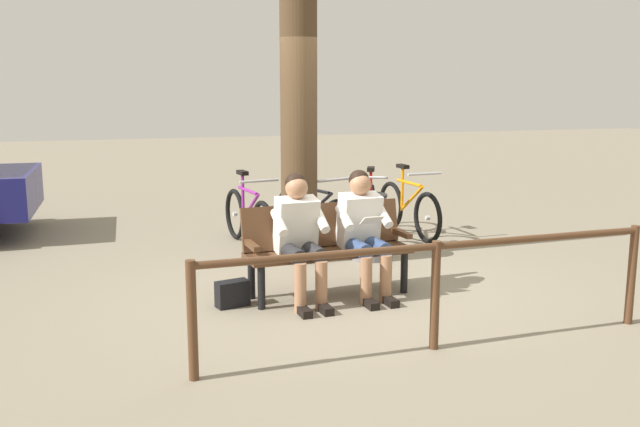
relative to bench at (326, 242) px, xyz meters
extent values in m
plane|color=gray|center=(-0.24, -0.08, -0.51)|extent=(40.00, 40.00, 0.00)
cube|color=#51331E|center=(-0.01, 0.08, -0.08)|extent=(1.63, 0.56, 0.05)
cube|color=#51331E|center=(0.01, -0.11, 0.15)|extent=(1.61, 0.25, 0.42)
cube|color=#51331E|center=(-0.76, 0.02, 0.05)|extent=(0.09, 0.40, 0.05)
cube|color=#51331E|center=(0.75, 0.14, 0.05)|extent=(0.09, 0.40, 0.05)
cylinder|color=black|center=(-0.74, 0.20, -0.31)|extent=(0.07, 0.07, 0.40)
cylinder|color=black|center=(0.70, 0.30, -0.31)|extent=(0.07, 0.07, 0.40)
cylinder|color=black|center=(-0.71, -0.14, -0.31)|extent=(0.07, 0.07, 0.40)
cylinder|color=black|center=(0.72, -0.04, -0.31)|extent=(0.07, 0.07, 0.40)
cube|color=white|center=(-0.32, 0.04, 0.20)|extent=(0.40, 0.33, 0.55)
sphere|color=#A87554|center=(-0.32, 0.06, 0.56)|extent=(0.21, 0.21, 0.21)
sphere|color=black|center=(-0.32, 0.03, 0.59)|extent=(0.20, 0.20, 0.20)
cylinder|color=#334772|center=(-0.44, 0.23, -0.02)|extent=(0.18, 0.41, 0.15)
cylinder|color=#A87554|center=(-0.45, 0.43, -0.28)|extent=(0.11, 0.11, 0.45)
cube|color=black|center=(-0.46, 0.53, -0.47)|extent=(0.11, 0.23, 0.07)
cylinder|color=white|center=(-0.53, 0.14, 0.27)|extent=(0.11, 0.31, 0.23)
cylinder|color=#334772|center=(-0.24, 0.24, -0.02)|extent=(0.18, 0.41, 0.15)
cylinder|color=#A87554|center=(-0.25, 0.44, -0.28)|extent=(0.11, 0.11, 0.45)
cube|color=black|center=(-0.26, 0.54, -0.47)|extent=(0.11, 0.23, 0.07)
cylinder|color=white|center=(-0.13, 0.17, 0.27)|extent=(0.11, 0.31, 0.23)
cube|color=silver|center=(-0.34, 0.34, 0.26)|extent=(0.21, 0.13, 0.09)
cube|color=white|center=(0.32, 0.08, 0.20)|extent=(0.40, 0.33, 0.55)
sphere|color=#A87554|center=(0.31, 0.10, 0.56)|extent=(0.21, 0.21, 0.21)
sphere|color=black|center=(0.32, 0.07, 0.59)|extent=(0.20, 0.20, 0.20)
cylinder|color=#262628|center=(0.20, 0.28, -0.02)|extent=(0.18, 0.41, 0.15)
cylinder|color=#A87554|center=(0.19, 0.48, -0.28)|extent=(0.11, 0.11, 0.45)
cube|color=black|center=(0.18, 0.58, -0.47)|extent=(0.11, 0.23, 0.07)
cylinder|color=white|center=(0.11, 0.19, 0.27)|extent=(0.11, 0.31, 0.23)
cylinder|color=#262628|center=(0.40, 0.29, -0.02)|extent=(0.18, 0.41, 0.15)
cylinder|color=#A87554|center=(0.39, 0.49, -0.28)|extent=(0.11, 0.11, 0.45)
cube|color=black|center=(0.38, 0.59, -0.47)|extent=(0.11, 0.23, 0.07)
cylinder|color=white|center=(0.51, 0.22, 0.27)|extent=(0.11, 0.31, 0.23)
cube|color=black|center=(0.94, 0.15, -0.39)|extent=(0.33, 0.21, 0.24)
cylinder|color=#4C3823|center=(-0.09, -1.32, 1.43)|extent=(0.41, 0.41, 3.87)
cylinder|color=slate|center=(-0.86, -1.14, -0.14)|extent=(0.39, 0.39, 0.74)
cylinder|color=black|center=(-0.86, -1.14, 0.24)|extent=(0.41, 0.41, 0.03)
torus|color=black|center=(-1.87, -1.71, -0.18)|extent=(0.12, 0.66, 0.66)
cylinder|color=silver|center=(-1.87, -1.71, -0.18)|extent=(0.06, 0.06, 0.06)
torus|color=black|center=(-1.78, -2.73, -0.18)|extent=(0.12, 0.66, 0.66)
cylinder|color=silver|center=(-1.78, -2.73, -0.18)|extent=(0.06, 0.06, 0.06)
cylinder|color=orange|center=(-1.82, -2.22, 0.20)|extent=(0.10, 0.63, 0.04)
cylinder|color=orange|center=(-1.83, -2.14, 0.00)|extent=(0.09, 0.60, 0.43)
cylinder|color=orange|center=(-1.81, -2.40, 0.12)|extent=(0.04, 0.04, 0.55)
cube|color=black|center=(-1.81, -2.40, 0.40)|extent=(0.11, 0.23, 0.05)
cylinder|color=#B2B2B7|center=(-1.86, -1.81, 0.37)|extent=(0.48, 0.07, 0.03)
torus|color=black|center=(-1.01, -1.60, -0.18)|extent=(0.32, 0.63, 0.66)
cylinder|color=silver|center=(-1.01, -1.60, -0.18)|extent=(0.07, 0.07, 0.06)
torus|color=black|center=(-1.42, -2.54, -0.18)|extent=(0.32, 0.63, 0.66)
cylinder|color=silver|center=(-1.42, -2.54, -0.18)|extent=(0.07, 0.07, 0.06)
cylinder|color=#B71414|center=(-1.22, -2.07, 0.20)|extent=(0.29, 0.60, 0.04)
cylinder|color=#B71414|center=(-1.19, -2.00, 0.00)|extent=(0.27, 0.56, 0.43)
cylinder|color=#B71414|center=(-1.29, -2.24, 0.12)|extent=(0.04, 0.04, 0.55)
cube|color=black|center=(-1.29, -2.24, 0.40)|extent=(0.17, 0.24, 0.05)
cylinder|color=#B2B2B7|center=(-1.06, -1.69, 0.37)|extent=(0.45, 0.22, 0.03)
torus|color=black|center=(-0.62, -1.51, -0.18)|extent=(0.28, 0.64, 0.66)
cylinder|color=silver|center=(-0.62, -1.51, -0.18)|extent=(0.07, 0.07, 0.06)
torus|color=black|center=(-0.27, -2.46, -0.18)|extent=(0.28, 0.64, 0.66)
cylinder|color=silver|center=(-0.27, -2.46, -0.18)|extent=(0.07, 0.07, 0.06)
cylinder|color=black|center=(-0.44, -1.99, 0.20)|extent=(0.26, 0.61, 0.04)
cylinder|color=black|center=(-0.47, -1.91, 0.00)|extent=(0.24, 0.57, 0.43)
cylinder|color=black|center=(-0.38, -2.16, 0.12)|extent=(0.04, 0.04, 0.55)
cube|color=black|center=(-0.38, -2.16, 0.40)|extent=(0.16, 0.24, 0.05)
cylinder|color=#B2B2B7|center=(-0.59, -1.60, 0.37)|extent=(0.46, 0.20, 0.03)
torus|color=black|center=(0.27, -1.66, -0.18)|extent=(0.16, 0.66, 0.66)
cylinder|color=silver|center=(0.27, -1.66, -0.18)|extent=(0.06, 0.07, 0.06)
torus|color=black|center=(0.43, -2.67, -0.18)|extent=(0.16, 0.66, 0.66)
cylinder|color=silver|center=(0.43, -2.67, -0.18)|extent=(0.06, 0.07, 0.06)
cylinder|color=#8C268C|center=(0.35, -2.16, 0.20)|extent=(0.14, 0.63, 0.04)
cylinder|color=#8C268C|center=(0.34, -2.08, 0.00)|extent=(0.13, 0.60, 0.43)
cylinder|color=#8C268C|center=(0.38, -2.34, 0.12)|extent=(0.04, 0.04, 0.55)
cube|color=black|center=(0.38, -2.34, 0.40)|extent=(0.12, 0.23, 0.05)
cylinder|color=#B2B2B7|center=(0.28, -1.76, 0.37)|extent=(0.48, 0.11, 0.03)
cylinder|color=#51331E|center=(-2.22, 1.57, -0.08)|extent=(0.07, 0.07, 0.85)
cylinder|color=#51331E|center=(-0.37, 1.63, -0.08)|extent=(0.07, 0.07, 0.85)
cylinder|color=#51331E|center=(1.47, 1.69, -0.08)|extent=(0.07, 0.07, 0.85)
cylinder|color=#51331E|center=(-0.37, 1.63, 0.30)|extent=(3.68, 0.18, 0.06)
camera|label=1|loc=(1.94, 6.36, 1.52)|focal=39.84mm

